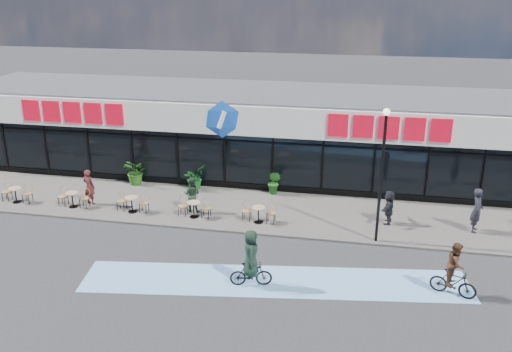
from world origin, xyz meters
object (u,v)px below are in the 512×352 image
(pedestrian_a, at_px, (389,207))
(potted_plant_left, at_px, (136,172))
(potted_plant_mid, at_px, (194,178))
(pedestrian_b, at_px, (477,210))
(potted_plant_right, at_px, (274,183))
(patron_left, at_px, (89,187))
(cyclist_a, at_px, (251,262))
(cyclist_b, at_px, (455,273))
(patron_right, at_px, (192,194))
(lamp_post, at_px, (382,166))

(pedestrian_a, bearing_deg, potted_plant_left, -89.01)
(potted_plant_left, distance_m, pedestrian_a, 13.08)
(potted_plant_mid, xyz_separation_m, pedestrian_b, (13.29, -2.44, 0.37))
(potted_plant_left, relative_size, potted_plant_right, 1.10)
(patron_left, bearing_deg, pedestrian_b, -163.72)
(potted_plant_mid, xyz_separation_m, cyclist_a, (4.68, -8.41, 0.23))
(patron_left, relative_size, cyclist_b, 0.86)
(pedestrian_a, bearing_deg, potted_plant_right, -102.00)
(pedestrian_b, bearing_deg, pedestrian_a, 99.28)
(potted_plant_mid, relative_size, pedestrian_a, 0.79)
(potted_plant_mid, distance_m, cyclist_a, 9.63)
(potted_plant_mid, distance_m, potted_plant_right, 4.15)
(potted_plant_left, bearing_deg, pedestrian_a, -10.61)
(patron_left, bearing_deg, patron_right, -163.71)
(potted_plant_left, bearing_deg, potted_plant_right, -0.03)
(potted_plant_right, bearing_deg, potted_plant_mid, -179.04)
(lamp_post, xyz_separation_m, cyclist_b, (2.55, -3.51, -2.54))
(pedestrian_b, height_order, cyclist_b, pedestrian_b)
(patron_left, bearing_deg, lamp_post, -170.72)
(lamp_post, height_order, cyclist_b, lamp_post)
(pedestrian_b, xyz_separation_m, cyclist_a, (-8.60, -5.97, -0.14))
(pedestrian_a, distance_m, cyclist_a, 7.85)
(lamp_post, height_order, potted_plant_mid, lamp_post)
(potted_plant_right, xyz_separation_m, pedestrian_a, (5.51, -2.41, 0.15))
(potted_plant_right, bearing_deg, patron_right, -140.69)
(potted_plant_mid, bearing_deg, patron_right, -74.88)
(potted_plant_left, height_order, patron_left, patron_left)
(patron_right, bearing_deg, potted_plant_left, -34.31)
(lamp_post, distance_m, pedestrian_b, 5.08)
(potted_plant_right, bearing_deg, cyclist_b, -45.92)
(lamp_post, height_order, patron_right, lamp_post)
(potted_plant_left, bearing_deg, patron_left, -111.40)
(potted_plant_right, bearing_deg, pedestrian_b, -15.36)
(lamp_post, height_order, potted_plant_right, lamp_post)
(pedestrian_b, xyz_separation_m, cyclist_b, (-1.62, -5.26, -0.21))
(pedestrian_a, bearing_deg, cyclist_b, 32.19)
(potted_plant_right, bearing_deg, patron_left, -161.10)
(pedestrian_a, bearing_deg, potted_plant_mid, -92.01)
(potted_plant_right, relative_size, cyclist_b, 0.61)
(patron_right, distance_m, cyclist_a, 6.92)
(pedestrian_a, relative_size, pedestrian_b, 0.79)
(lamp_post, xyz_separation_m, patron_left, (-13.47, 1.34, -2.43))
(potted_plant_right, height_order, patron_left, patron_left)
(potted_plant_mid, xyz_separation_m, patron_left, (-4.35, -2.84, 0.26))
(potted_plant_mid, bearing_deg, patron_left, -146.86)
(potted_plant_left, relative_size, cyclist_a, 0.63)
(cyclist_a, bearing_deg, patron_right, 124.76)
(lamp_post, distance_m, patron_right, 8.86)
(patron_left, distance_m, pedestrian_b, 17.64)
(potted_plant_left, bearing_deg, cyclist_a, -47.08)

